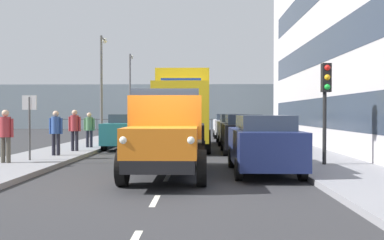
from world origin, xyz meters
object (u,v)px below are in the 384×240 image
at_px(car_navy_kerbside_near, 263,143).
at_px(car_maroon_oppositeside_1, 144,127).
at_px(pedestrian_strolling, 56,129).
at_px(car_black_kerbside_1, 242,133).
at_px(car_teal_oppositeside_0, 128,131).
at_px(truck_vintage_orange, 166,135).
at_px(traffic_light_near, 326,91).
at_px(pedestrian_by_lamp, 75,127).
at_px(lamp_post_promenade, 102,78).
at_px(lorry_cargo_yellow, 184,107).
at_px(lamp_post_far, 130,86).
at_px(street_sign, 29,116).
at_px(pedestrian_near_railing, 6,132).
at_px(car_white_kerbside_3, 227,125).
at_px(car_silver_kerbside_2, 233,129).
at_px(pedestrian_couple_a, 89,127).

bearing_deg(car_navy_kerbside_near, car_maroon_oppositeside_1, -68.50).
bearing_deg(pedestrian_strolling, car_black_kerbside_1, -160.83).
bearing_deg(car_teal_oppositeside_0, truck_vintage_orange, 106.64).
xyz_separation_m(car_black_kerbside_1, traffic_light_near, (-2.10, 5.22, 1.58)).
distance_m(truck_vintage_orange, pedestrian_by_lamp, 7.71).
xyz_separation_m(pedestrian_by_lamp, lamp_post_promenade, (0.53, -7.04, 2.71)).
xyz_separation_m(lorry_cargo_yellow, lamp_post_far, (5.30, -14.73, 2.08)).
relative_size(truck_vintage_orange, street_sign, 2.51).
bearing_deg(car_teal_oppositeside_0, pedestrian_near_railing, 69.07).
xyz_separation_m(truck_vintage_orange, car_teal_oppositeside_0, (2.75, -9.19, -0.28)).
xyz_separation_m(car_black_kerbside_1, car_white_kerbside_3, (-0.00, -11.23, 0.00)).
xyz_separation_m(car_black_kerbside_1, street_sign, (7.80, 4.17, 0.79)).
bearing_deg(car_white_kerbside_3, car_teal_oppositeside_0, 58.51).
bearing_deg(car_navy_kerbside_near, pedestrian_near_railing, -8.20).
height_order(car_silver_kerbside_2, car_maroon_oppositeside_1, same).
relative_size(lorry_cargo_yellow, lamp_post_promenade, 1.31).
xyz_separation_m(pedestrian_near_railing, pedestrian_couple_a, (-1.09, -6.07, -0.06)).
xyz_separation_m(lamp_post_promenade, lamp_post_far, (0.18, -10.87, 0.26)).
bearing_deg(car_white_kerbside_3, pedestrian_strolling, 61.69).
bearing_deg(lamp_post_promenade, pedestrian_couple_a, 97.18).
height_order(lorry_cargo_yellow, lamp_post_promenade, lamp_post_promenade).
height_order(lorry_cargo_yellow, pedestrian_strolling, lorry_cargo_yellow).
height_order(car_silver_kerbside_2, pedestrian_near_railing, pedestrian_near_railing).
relative_size(pedestrian_couple_a, lamp_post_promenade, 0.26).
xyz_separation_m(car_black_kerbside_1, car_maroon_oppositeside_1, (5.53, -7.91, 0.00)).
bearing_deg(car_maroon_oppositeside_1, traffic_light_near, 120.18).
height_order(car_navy_kerbside_near, lamp_post_far, lamp_post_far).
distance_m(car_navy_kerbside_near, car_silver_kerbside_2, 11.24).
xyz_separation_m(car_teal_oppositeside_0, pedestrian_near_railing, (2.73, 7.15, 0.28)).
height_order(car_white_kerbside_3, traffic_light_near, traffic_light_near).
height_order(car_teal_oppositeside_0, pedestrian_near_railing, pedestrian_near_railing).
xyz_separation_m(car_navy_kerbside_near, car_maroon_oppositeside_1, (5.53, -14.05, -0.00)).
relative_size(lorry_cargo_yellow, car_maroon_oppositeside_1, 2.08).
height_order(car_white_kerbside_3, pedestrian_by_lamp, pedestrian_by_lamp).
height_order(car_maroon_oppositeside_1, street_sign, street_sign).
bearing_deg(car_maroon_oppositeside_1, pedestrian_near_railing, 78.00).
xyz_separation_m(car_black_kerbside_1, pedestrian_strolling, (7.45, 2.59, 0.27)).
relative_size(pedestrian_strolling, lamp_post_far, 0.25).
bearing_deg(car_white_kerbside_3, car_silver_kerbside_2, 90.00).
bearing_deg(car_silver_kerbside_2, lamp_post_promenade, -8.73).
relative_size(pedestrian_couple_a, lamp_post_far, 0.24).
distance_m(car_black_kerbside_1, traffic_light_near, 5.84).
xyz_separation_m(car_navy_kerbside_near, lamp_post_far, (8.02, -23.31, 3.26)).
height_order(car_black_kerbside_1, pedestrian_strolling, pedestrian_strolling).
distance_m(car_black_kerbside_1, lamp_post_far, 19.23).
bearing_deg(street_sign, lamp_post_far, -89.42).
bearing_deg(lamp_post_promenade, pedestrian_near_railing, 87.79).
xyz_separation_m(car_white_kerbside_3, pedestrian_strolling, (7.45, 13.82, 0.27)).
height_order(lorry_cargo_yellow, pedestrian_near_railing, lorry_cargo_yellow).
bearing_deg(pedestrian_couple_a, lorry_cargo_yellow, -163.64).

